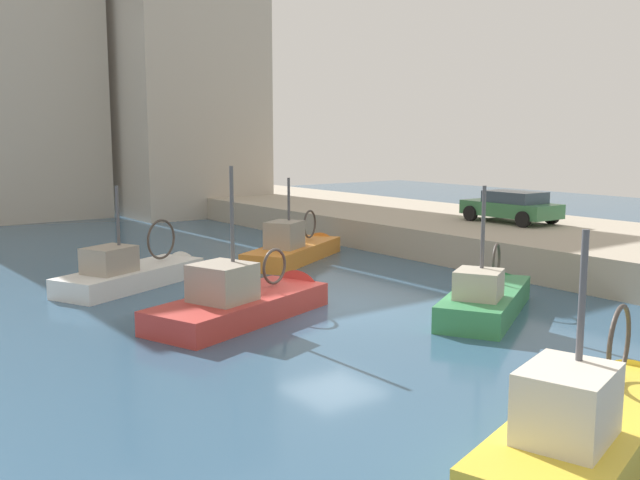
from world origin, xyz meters
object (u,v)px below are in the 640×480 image
(fishing_boat_yellow, at_px, (592,440))
(parked_car_green, at_px, (512,206))
(fishing_boat_white, at_px, (139,281))
(fishing_boat_orange, at_px, (297,256))
(fishing_boat_red, at_px, (250,311))
(fishing_boat_green, at_px, (488,308))

(fishing_boat_yellow, distance_m, parked_car_green, 19.21)
(fishing_boat_white, relative_size, parked_car_green, 1.53)
(fishing_boat_white, distance_m, fishing_boat_orange, 6.81)
(fishing_boat_red, bearing_deg, fishing_boat_orange, 46.76)
(fishing_boat_white, bearing_deg, fishing_boat_yellow, -87.06)
(fishing_boat_green, xyz_separation_m, fishing_boat_orange, (0.51, 9.86, 0.04))
(fishing_boat_white, bearing_deg, fishing_boat_green, -55.47)
(fishing_boat_red, relative_size, parked_car_green, 1.60)
(fishing_boat_red, bearing_deg, fishing_boat_white, 97.92)
(fishing_boat_green, distance_m, fishing_boat_white, 11.03)
(parked_car_green, bearing_deg, fishing_boat_white, 169.03)
(fishing_boat_green, height_order, fishing_boat_yellow, fishing_boat_yellow)
(fishing_boat_red, bearing_deg, parked_car_green, 10.67)
(fishing_boat_red, xyz_separation_m, fishing_boat_orange, (5.99, 6.37, 0.00))
(fishing_boat_green, xyz_separation_m, parked_car_green, (8.76, 6.18, 1.78))
(fishing_boat_yellow, bearing_deg, fishing_boat_orange, 70.13)
(fishing_boat_orange, bearing_deg, parked_car_green, -24.07)
(parked_car_green, bearing_deg, fishing_boat_red, -169.33)
(fishing_boat_green, distance_m, fishing_boat_yellow, 8.58)
(fishing_boat_white, relative_size, fishing_boat_orange, 0.97)
(fishing_boat_green, relative_size, fishing_boat_red, 0.90)
(fishing_boat_green, height_order, fishing_boat_white, fishing_boat_green)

